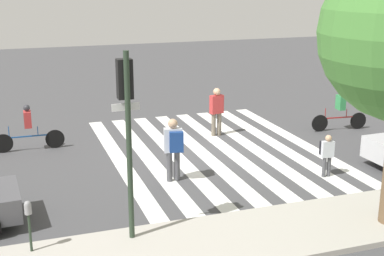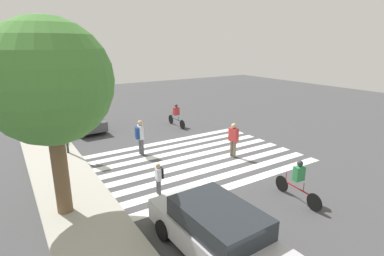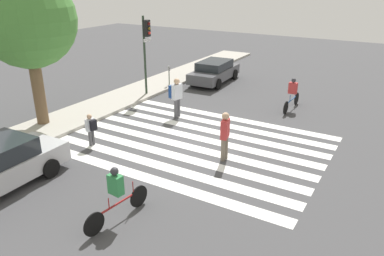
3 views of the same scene
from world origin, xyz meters
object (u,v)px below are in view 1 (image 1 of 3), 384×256
Objects in this scene: pedestrian_adult_tall_backpack at (327,152)px; cyclist_mid_street at (340,108)px; cyclist_far_lane at (28,126)px; parking_meter at (28,215)px; pedestrian_child_with_backpack at (174,145)px; pedestrian_adult_blue_shirt at (217,109)px; traffic_light at (127,111)px.

cyclist_mid_street is at bearing -118.15° from pedestrian_adult_tall_backpack.
pedestrian_adult_tall_backpack is at bearing 147.52° from cyclist_far_lane.
pedestrian_child_with_backpack is at bearing -142.57° from parking_meter.
pedestrian_child_with_backpack is 4.52m from pedestrian_adult_tall_backpack.
pedestrian_adult_blue_shirt is at bearing 177.30° from cyclist_far_lane.
pedestrian_child_with_backpack is at bearing -122.52° from traffic_light.
cyclist_mid_street is (-11.74, -6.18, -0.09)m from parking_meter.
pedestrian_adult_blue_shirt reaches higher than cyclist_mid_street.
pedestrian_child_with_backpack reaches higher than parking_meter.
pedestrian_adult_blue_shirt reaches higher than pedestrian_adult_tall_backpack.
pedestrian_adult_blue_shirt is (-4.85, -7.01, -1.99)m from traffic_light.
pedestrian_child_with_backpack is 1.03× the size of pedestrian_adult_blue_shirt.
pedestrian_adult_blue_shirt is (1.51, -4.99, 0.26)m from pedestrian_adult_tall_backpack.
parking_meter is 8.76m from pedestrian_adult_tall_backpack.
pedestrian_adult_tall_backpack is 5.22m from pedestrian_adult_blue_shirt.
pedestrian_adult_blue_shirt is at bearing -124.67° from traffic_light.
pedestrian_adult_blue_shirt is (-7.00, -7.06, 0.06)m from parking_meter.
pedestrian_child_with_backpack is 8.17m from cyclist_mid_street.
pedestrian_child_with_backpack is at bearing 132.40° from cyclist_far_lane.
parking_meter is 7.52m from cyclist_far_lane.
parking_meter is at bearing 88.61° from cyclist_far_lane.
parking_meter is 0.57× the size of cyclist_mid_street.
traffic_light is at bearing 104.85° from cyclist_far_lane.
pedestrian_adult_blue_shirt is at bearing -4.53° from cyclist_mid_street.
pedestrian_adult_tall_backpack is 0.55× the size of cyclist_far_lane.
pedestrian_adult_tall_backpack is (-6.36, -2.02, -2.25)m from traffic_light.
pedestrian_child_with_backpack is at bearing -138.59° from pedestrian_adult_blue_shirt.
pedestrian_child_with_backpack is 0.80× the size of cyclist_far_lane.
pedestrian_child_with_backpack reaches higher than pedestrian_adult_blue_shirt.
pedestrian_child_with_backpack is (-4.14, -3.17, 0.13)m from parking_meter.
parking_meter is 0.71× the size of pedestrian_adult_blue_shirt.
pedestrian_adult_tall_backpack is at bearing -85.46° from pedestrian_adult_blue_shirt.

